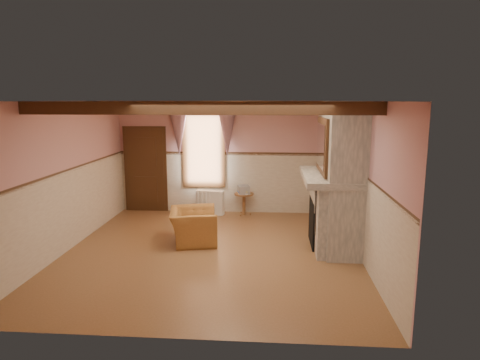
# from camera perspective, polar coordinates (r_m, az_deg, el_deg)

# --- Properties ---
(floor) EXTENTS (5.50, 6.00, 0.01)m
(floor) POSITION_cam_1_polar(r_m,az_deg,el_deg) (8.20, -3.83, -9.53)
(floor) COLOR brown
(floor) RESTS_ON ground
(ceiling) EXTENTS (5.50, 6.00, 0.01)m
(ceiling) POSITION_cam_1_polar(r_m,az_deg,el_deg) (7.70, -4.09, 10.45)
(ceiling) COLOR silver
(ceiling) RESTS_ON wall_back
(wall_back) EXTENTS (5.50, 0.02, 2.80)m
(wall_back) POSITION_cam_1_polar(r_m,az_deg,el_deg) (10.77, -1.67, 3.03)
(wall_back) COLOR tan
(wall_back) RESTS_ON floor
(wall_front) EXTENTS (5.50, 0.02, 2.80)m
(wall_front) POSITION_cam_1_polar(r_m,az_deg,el_deg) (4.95, -8.94, -6.13)
(wall_front) COLOR tan
(wall_front) RESTS_ON floor
(wall_left) EXTENTS (0.02, 6.00, 2.80)m
(wall_left) POSITION_cam_1_polar(r_m,az_deg,el_deg) (8.66, -22.27, 0.38)
(wall_left) COLOR tan
(wall_left) RESTS_ON floor
(wall_right) EXTENTS (0.02, 6.00, 2.80)m
(wall_right) POSITION_cam_1_polar(r_m,az_deg,el_deg) (7.92, 16.16, -0.13)
(wall_right) COLOR tan
(wall_right) RESTS_ON floor
(wainscot) EXTENTS (5.50, 6.00, 1.50)m
(wainscot) POSITION_cam_1_polar(r_m,az_deg,el_deg) (7.97, -3.89, -4.46)
(wainscot) COLOR beige
(wainscot) RESTS_ON floor
(chair_rail) EXTENTS (5.50, 6.00, 0.08)m
(chair_rail) POSITION_cam_1_polar(r_m,az_deg,el_deg) (7.81, -3.96, 0.87)
(chair_rail) COLOR black
(chair_rail) RESTS_ON wainscot
(firebox) EXTENTS (0.20, 0.95, 0.90)m
(firebox) POSITION_cam_1_polar(r_m,az_deg,el_deg) (8.59, 10.10, -5.55)
(firebox) COLOR black
(firebox) RESTS_ON floor
(armchair) EXTENTS (1.09, 1.19, 0.67)m
(armchair) POSITION_cam_1_polar(r_m,az_deg,el_deg) (8.66, -6.24, -6.12)
(armchair) COLOR #9E662D
(armchair) RESTS_ON floor
(side_table) EXTENTS (0.54, 0.54, 0.55)m
(side_table) POSITION_cam_1_polar(r_m,az_deg,el_deg) (10.65, 0.54, -3.22)
(side_table) COLOR brown
(side_table) RESTS_ON floor
(book_stack) EXTENTS (0.33, 0.37, 0.20)m
(book_stack) POSITION_cam_1_polar(r_m,az_deg,el_deg) (10.52, 0.50, -1.29)
(book_stack) COLOR #B7AD8C
(book_stack) RESTS_ON side_table
(radiator) EXTENTS (0.72, 0.31, 0.60)m
(radiator) POSITION_cam_1_polar(r_m,az_deg,el_deg) (10.73, -4.00, -3.00)
(radiator) COLOR silver
(radiator) RESTS_ON floor
(bowl) EXTENTS (0.32, 0.32, 0.08)m
(bowl) POSITION_cam_1_polar(r_m,az_deg,el_deg) (8.33, 12.05, 0.98)
(bowl) COLOR brown
(bowl) RESTS_ON mantel
(mantel_clock) EXTENTS (0.14, 0.24, 0.20)m
(mantel_clock) POSITION_cam_1_polar(r_m,az_deg,el_deg) (9.18, 11.35, 2.27)
(mantel_clock) COLOR #321F0D
(mantel_clock) RESTS_ON mantel
(oil_lamp) EXTENTS (0.11, 0.11, 0.28)m
(oil_lamp) POSITION_cam_1_polar(r_m,az_deg,el_deg) (8.89, 11.58, 2.26)
(oil_lamp) COLOR #C27E36
(oil_lamp) RESTS_ON mantel
(candle_red) EXTENTS (0.06, 0.06, 0.16)m
(candle_red) POSITION_cam_1_polar(r_m,az_deg,el_deg) (7.95, 12.42, 0.81)
(candle_red) COLOR #A62614
(candle_red) RESTS_ON mantel
(jar_yellow) EXTENTS (0.06, 0.06, 0.12)m
(jar_yellow) POSITION_cam_1_polar(r_m,az_deg,el_deg) (8.02, 12.35, 0.75)
(jar_yellow) COLOR gold
(jar_yellow) RESTS_ON mantel
(fireplace) EXTENTS (0.85, 2.00, 2.80)m
(fireplace) POSITION_cam_1_polar(r_m,az_deg,el_deg) (8.44, 13.18, 0.65)
(fireplace) COLOR gray
(fireplace) RESTS_ON floor
(mantel) EXTENTS (1.05, 2.05, 0.12)m
(mantel) POSITION_cam_1_polar(r_m,az_deg,el_deg) (8.42, 11.96, 0.40)
(mantel) COLOR gray
(mantel) RESTS_ON fireplace
(overmantel_mirror) EXTENTS (0.06, 1.44, 1.04)m
(overmantel_mirror) POSITION_cam_1_polar(r_m,az_deg,el_deg) (8.31, 10.85, 4.56)
(overmantel_mirror) COLOR silver
(overmantel_mirror) RESTS_ON fireplace
(door) EXTENTS (1.10, 0.10, 2.10)m
(door) POSITION_cam_1_polar(r_m,az_deg,el_deg) (11.17, -12.47, 1.25)
(door) COLOR black
(door) RESTS_ON floor
(window) EXTENTS (1.06, 0.08, 2.02)m
(window) POSITION_cam_1_polar(r_m,az_deg,el_deg) (10.79, -4.87, 4.35)
(window) COLOR white
(window) RESTS_ON wall_back
(window_drapes) EXTENTS (1.30, 0.14, 1.40)m
(window_drapes) POSITION_cam_1_polar(r_m,az_deg,el_deg) (10.65, -5.00, 7.51)
(window_drapes) COLOR gray
(window_drapes) RESTS_ON wall_back
(ceiling_beam_front) EXTENTS (5.50, 0.18, 0.20)m
(ceiling_beam_front) POSITION_cam_1_polar(r_m,az_deg,el_deg) (6.51, -5.63, 9.53)
(ceiling_beam_front) COLOR black
(ceiling_beam_front) RESTS_ON ceiling
(ceiling_beam_back) EXTENTS (5.50, 0.18, 0.20)m
(ceiling_beam_back) POSITION_cam_1_polar(r_m,az_deg,el_deg) (8.89, -2.94, 9.83)
(ceiling_beam_back) COLOR black
(ceiling_beam_back) RESTS_ON ceiling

